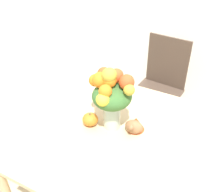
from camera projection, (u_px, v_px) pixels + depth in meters
dining_table at (114, 142)px, 1.70m from camera, size 1.16×1.12×0.72m
flower_vase at (111, 95)px, 1.55m from camera, size 0.32×0.31×0.43m
pumpkin at (90, 119)px, 1.68m from camera, size 0.10×0.10×0.09m
turkey_figurine at (135, 125)px, 1.63m from camera, size 0.11×0.15×0.09m
dining_chair_near_window at (159, 87)px, 2.49m from camera, size 0.45×0.45×0.95m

